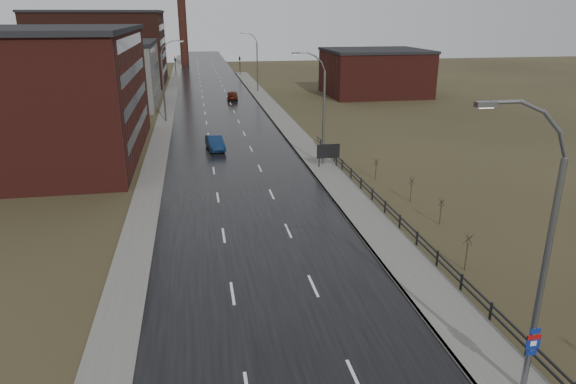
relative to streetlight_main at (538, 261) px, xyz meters
name	(u,v)px	position (x,y,z in m)	size (l,w,h in m)	color
road	(223,122)	(-8.47, 58.00, -6.03)	(14.00, 300.00, 0.06)	black
sidewalk_right	(323,168)	(0.13, 33.00, -5.97)	(3.20, 180.00, 0.18)	#595651
curb_right	(308,168)	(-1.39, 33.00, -5.97)	(0.16, 180.00, 0.18)	slate
sidewalk_left	(164,124)	(-16.67, 58.00, -6.00)	(2.40, 260.00, 0.12)	#595651
warehouse_near	(28,94)	(-29.46, 43.00, 0.70)	(22.44, 28.56, 13.50)	#471914
warehouse_mid	(107,74)	(-26.46, 76.00, -0.80)	(16.32, 20.40, 10.50)	slate
warehouse_far	(102,48)	(-31.47, 106.00, 1.70)	(26.52, 24.48, 15.50)	#331611
building_right	(375,72)	(21.83, 80.00, -1.80)	(18.36, 16.32, 8.50)	#471914
smokestack	(182,11)	(-14.47, 148.00, 9.44)	(2.70, 2.70, 30.70)	#331611
streetlight_main	(538,261)	(0.00, 0.00, 0.00)	(3.91, 0.29, 12.11)	slate
streetlight_right_mid	(321,109)	(0.03, 34.00, -0.22)	(3.36, 0.28, 11.35)	slate
streetlight_left	(165,81)	(-16.17, 60.00, -0.22)	(3.36, 0.28, 11.35)	slate
streetlight_right_far	(256,62)	(0.03, 88.00, -0.22)	(3.36, 0.28, 11.35)	slate
guardrail	(404,224)	(1.83, 16.32, -5.35)	(0.10, 53.05, 1.10)	black
shrub_c	(467,251)	(3.36, 10.35, -4.77)	(0.57, 0.60, 2.42)	#382D23
shrub_d	(441,211)	(5.09, 17.30, -4.98)	(0.49, 0.51, 2.04)	#382D23
shrub_e	(411,189)	(4.92, 22.32, -4.93)	(0.51, 0.53, 2.13)	#382D23
shrub_f	(376,169)	(4.09, 28.56, -4.99)	(0.48, 0.51, 2.01)	#382D23
billboard	(328,152)	(0.63, 33.06, -4.37)	(2.34, 0.17, 2.48)	black
traffic_light_left	(175,57)	(-16.47, 118.00, -1.46)	(0.58, 2.73, 5.30)	black
traffic_light_right	(240,57)	(-0.47, 118.00, -1.46)	(0.58, 2.73, 5.30)	black
car_near	(215,143)	(-10.23, 42.33, -5.27)	(1.67, 4.79, 1.58)	#0D2043
car_far	(232,95)	(-5.48, 78.38, -5.25)	(1.91, 4.75, 1.62)	#44140B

